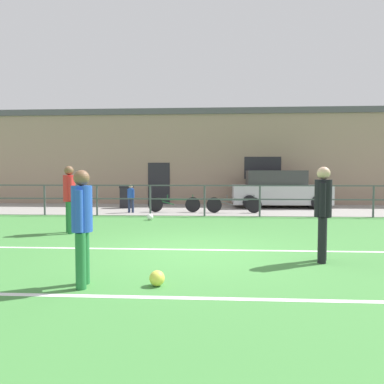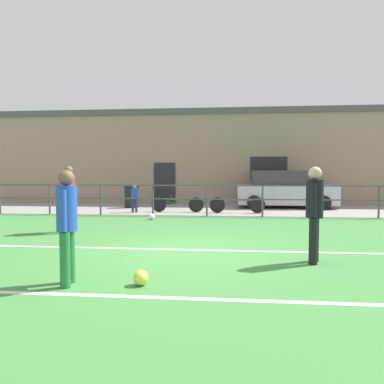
# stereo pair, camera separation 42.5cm
# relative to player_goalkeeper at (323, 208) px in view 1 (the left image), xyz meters

# --- Properties ---
(ground) EXTENTS (60.00, 44.00, 0.04)m
(ground) POSITION_rel_player_goalkeeper_xyz_m (-2.27, 0.70, -0.98)
(ground) COLOR #42843D
(field_line_touchline) EXTENTS (36.00, 0.11, 0.00)m
(field_line_touchline) POSITION_rel_player_goalkeeper_xyz_m (-2.27, 0.87, -0.96)
(field_line_touchline) COLOR white
(field_line_touchline) RESTS_ON ground
(field_line_hash) EXTENTS (36.00, 0.11, 0.00)m
(field_line_hash) POSITION_rel_player_goalkeeper_xyz_m (-2.27, -2.04, -0.96)
(field_line_hash) COLOR white
(field_line_hash) RESTS_ON ground
(pavement_strip) EXTENTS (48.00, 5.00, 0.02)m
(pavement_strip) POSITION_rel_player_goalkeeper_xyz_m (-2.27, 9.20, -0.95)
(pavement_strip) COLOR gray
(pavement_strip) RESTS_ON ground
(perimeter_fence) EXTENTS (36.07, 0.07, 1.15)m
(perimeter_fence) POSITION_rel_player_goalkeeper_xyz_m (-2.27, 6.70, -0.21)
(perimeter_fence) COLOR #474C51
(perimeter_fence) RESTS_ON ground
(clubhouse_facade) EXTENTS (28.00, 2.56, 4.81)m
(clubhouse_facade) POSITION_rel_player_goalkeeper_xyz_m (-2.27, 12.90, 1.46)
(clubhouse_facade) COLOR gray
(clubhouse_facade) RESTS_ON ground
(player_goalkeeper) EXTENTS (0.30, 0.44, 1.69)m
(player_goalkeeper) POSITION_rel_player_goalkeeper_xyz_m (0.00, 0.00, 0.00)
(player_goalkeeper) COLOR black
(player_goalkeeper) RESTS_ON ground
(player_striker) EXTENTS (0.28, 0.44, 1.62)m
(player_striker) POSITION_rel_player_goalkeeper_xyz_m (-3.75, -1.65, -0.04)
(player_striker) COLOR #237038
(player_striker) RESTS_ON ground
(player_winger) EXTENTS (0.31, 0.43, 1.77)m
(player_winger) POSITION_rel_player_goalkeeper_xyz_m (-5.72, 2.77, 0.04)
(player_winger) COLOR #237038
(player_winger) RESTS_ON ground
(soccer_ball_match) EXTENTS (0.22, 0.22, 0.22)m
(soccer_ball_match) POSITION_rel_player_goalkeeper_xyz_m (-4.07, 5.52, -0.85)
(soccer_ball_match) COLOR white
(soccer_ball_match) RESTS_ON ground
(soccer_ball_spare) EXTENTS (0.22, 0.22, 0.22)m
(soccer_ball_spare) POSITION_rel_player_goalkeeper_xyz_m (-2.72, -1.57, -0.85)
(soccer_ball_spare) COLOR #E5E04C
(soccer_ball_spare) RESTS_ON ground
(spectator_child) EXTENTS (0.29, 0.20, 1.11)m
(spectator_child) POSITION_rel_player_goalkeeper_xyz_m (-5.20, 7.61, -0.31)
(spectator_child) COLOR #232D4C
(spectator_child) RESTS_ON pavement_strip
(parked_car_red) EXTENTS (4.31, 1.81, 1.68)m
(parked_car_red) POSITION_rel_player_goalkeeper_xyz_m (1.03, 10.22, -0.15)
(parked_car_red) COLOR #B7B7BC
(parked_car_red) RESTS_ON pavement_strip
(bicycle_parked_0) EXTENTS (2.17, 0.04, 0.71)m
(bicycle_parked_0) POSITION_rel_player_goalkeeper_xyz_m (-1.15, 7.78, -0.62)
(bicycle_parked_0) COLOR black
(bicycle_parked_0) RESTS_ON pavement_strip
(bicycle_parked_1) EXTENTS (2.11, 0.04, 0.71)m
(bicycle_parked_1) POSITION_rel_player_goalkeeper_xyz_m (-3.53, 7.90, -0.62)
(bicycle_parked_1) COLOR black
(bicycle_parked_1) RESTS_ON pavement_strip
(trash_bin_0) EXTENTS (0.56, 0.47, 0.98)m
(trash_bin_0) POSITION_rel_player_goalkeeper_xyz_m (-5.84, 9.55, -0.45)
(trash_bin_0) COLOR black
(trash_bin_0) RESTS_ON pavement_strip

